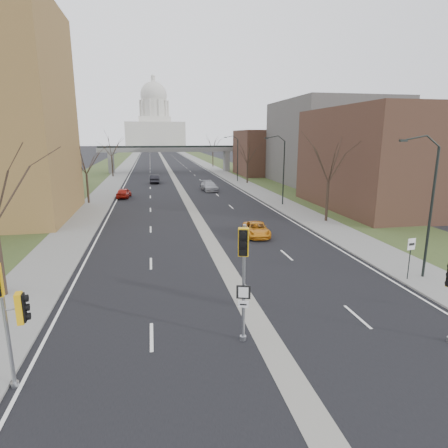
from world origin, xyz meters
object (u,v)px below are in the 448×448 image
object	(u,v)px
signal_pole_median	(244,264)
car_left_far	(155,179)
signal_pole_left	(8,304)
car_right_mid	(209,186)
speed_limit_sign	(410,251)
car_left_near	(124,193)
car_right_near	(256,229)

from	to	relation	value
signal_pole_median	car_left_far	world-z (taller)	signal_pole_median
signal_pole_left	car_left_far	size ratio (longest dim) A/B	1.04
signal_pole_left	car_right_mid	world-z (taller)	signal_pole_left
speed_limit_sign	car_left_far	distance (m)	55.23
signal_pole_left	speed_limit_sign	xyz separation A→B (m)	(20.16, 6.46, -1.36)
signal_pole_median	car_right_mid	size ratio (longest dim) A/B	0.98
signal_pole_median	car_left_near	size ratio (longest dim) A/B	1.23
speed_limit_sign	car_left_near	world-z (taller)	speed_limit_sign
signal_pole_left	signal_pole_median	xyz separation A→B (m)	(8.45, 1.39, 0.37)
car_right_near	car_left_near	bearing A→B (deg)	123.97
car_left_near	car_left_far	size ratio (longest dim) A/B	0.89
signal_pole_median	car_right_mid	world-z (taller)	signal_pole_median
car_left_far	car_right_mid	bearing A→B (deg)	127.74
signal_pole_left	car_left_far	bearing A→B (deg)	78.58
signal_pole_left	signal_pole_median	world-z (taller)	signal_pole_median
car_left_near	car_left_far	world-z (taller)	car_left_far
speed_limit_sign	car_left_far	world-z (taller)	speed_limit_sign
car_right_near	car_right_mid	xyz separation A→B (m)	(0.16, 28.87, 0.16)
signal_pole_median	car_left_far	distance (m)	58.44
signal_pole_median	speed_limit_sign	bearing A→B (deg)	41.23
signal_pole_left	car_right_mid	bearing A→B (deg)	67.31
speed_limit_sign	car_right_near	xyz separation A→B (m)	(-6.24, 12.11, -1.30)
signal_pole_median	car_right_mid	xyz separation A→B (m)	(5.62, 46.04, -2.86)
car_left_far	speed_limit_sign	bearing A→B (deg)	108.13
car_left_far	signal_pole_left	bearing A→B (deg)	87.48
signal_pole_left	car_left_near	world-z (taller)	signal_pole_left
car_left_near	car_left_far	bearing A→B (deg)	-99.00
signal_pole_left	car_right_near	distance (m)	23.35
car_left_far	car_left_near	bearing A→B (deg)	77.38
car_left_near	car_left_far	xyz separation A→B (m)	(4.64, 16.91, 0.06)
signal_pole_left	car_right_near	xyz separation A→B (m)	(13.91, 18.56, -2.65)
car_right_near	speed_limit_sign	bearing A→B (deg)	-57.11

